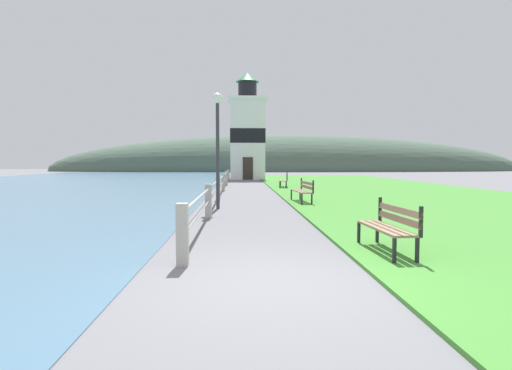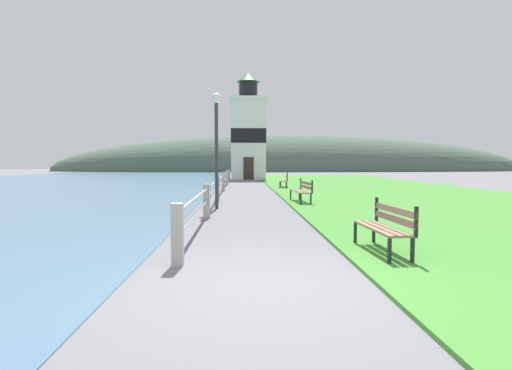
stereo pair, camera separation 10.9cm
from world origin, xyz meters
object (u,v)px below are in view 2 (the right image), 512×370
park_bench_far (285,179)px  park_bench_near (386,224)px  park_bench_midway (302,189)px  lighthouse (248,134)px  lamp_post (216,129)px

park_bench_far → park_bench_near: bearing=97.1°
park_bench_near → park_bench_far: (0.14, 17.43, 0.00)m
park_bench_near → park_bench_midway: 8.60m
lighthouse → lamp_post: 23.06m
park_bench_near → lighthouse: 30.19m
lamp_post → park_bench_midway: bearing=27.2°
lamp_post → lighthouse: bearing=86.3°
park_bench_near → lighthouse: bearing=-89.3°
park_bench_midway → lamp_post: (-3.23, -1.66, 2.20)m
park_bench_midway → lighthouse: lighthouse is taller
park_bench_near → park_bench_midway: bearing=-92.0°
park_bench_midway → lighthouse: 21.69m
lighthouse → park_bench_far: bearing=-80.8°
park_bench_midway → park_bench_far: bearing=-95.8°
park_bench_near → lighthouse: lighthouse is taller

